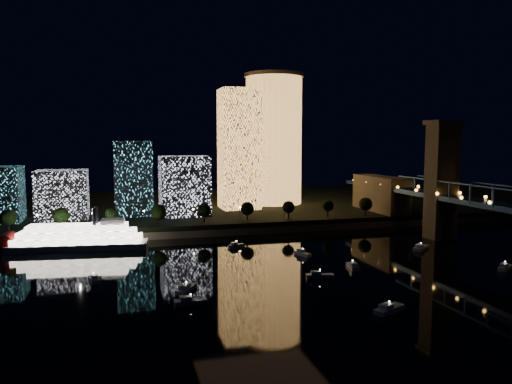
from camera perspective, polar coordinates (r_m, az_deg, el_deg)
ground at (r=152.94m, az=11.23°, el=-9.99°), size 520.00×520.00×0.00m
far_bank at (r=301.17m, az=-2.61°, el=-1.54°), size 420.00×160.00×5.00m
seawall at (r=226.87m, az=1.84°, el=-4.26°), size 420.00×6.00×3.00m
tower_cylindrical at (r=289.96m, az=2.05°, el=6.07°), size 34.00×34.00×74.41m
tower_rectangular at (r=268.52m, az=-1.95°, el=4.92°), size 20.05×20.05×63.81m
midrise_blocks at (r=249.23m, az=-16.34°, el=0.62°), size 103.23×31.13×36.27m
riverboat at (r=203.87m, az=-20.29°, el=-5.01°), size 56.25×18.30×16.65m
motorboats at (r=158.84m, az=6.85°, el=-9.01°), size 133.24×86.92×2.78m
esplanade_trees at (r=223.71m, az=-6.85°, el=-2.12°), size 166.65×6.78×8.89m
street_lamps at (r=229.73m, az=-7.18°, el=-2.28°), size 132.70×0.70×5.65m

